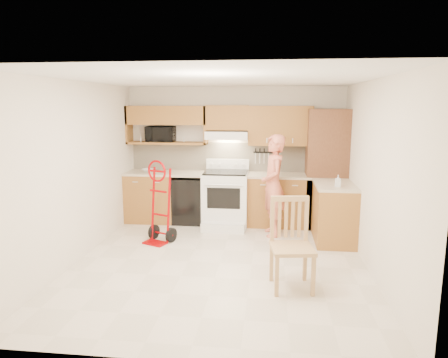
% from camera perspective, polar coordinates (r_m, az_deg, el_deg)
% --- Properties ---
extents(floor, '(4.00, 4.50, 0.02)m').
position_cam_1_polar(floor, '(5.81, -0.59, -11.73)').
color(floor, beige).
rests_on(floor, ground).
extents(ceiling, '(4.00, 4.50, 0.02)m').
position_cam_1_polar(ceiling, '(5.39, -0.64, 13.91)').
color(ceiling, white).
rests_on(ceiling, ground).
extents(wall_back, '(4.00, 0.02, 2.50)m').
position_cam_1_polar(wall_back, '(7.69, 1.53, 3.46)').
color(wall_back, silver).
rests_on(wall_back, ground).
extents(wall_front, '(4.00, 0.02, 2.50)m').
position_cam_1_polar(wall_front, '(3.29, -5.63, -6.07)').
color(wall_front, silver).
rests_on(wall_front, ground).
extents(wall_left, '(0.02, 4.50, 2.50)m').
position_cam_1_polar(wall_left, '(6.05, -19.84, 0.95)').
color(wall_left, silver).
rests_on(wall_left, ground).
extents(wall_right, '(0.02, 4.50, 2.50)m').
position_cam_1_polar(wall_right, '(5.58, 20.32, 0.16)').
color(wall_right, silver).
rests_on(wall_right, ground).
extents(backsplash, '(3.92, 0.03, 0.55)m').
position_cam_1_polar(backsplash, '(7.67, 1.51, 3.06)').
color(backsplash, beige).
rests_on(backsplash, wall_back).
extents(lower_cab_left, '(0.90, 0.60, 0.90)m').
position_cam_1_polar(lower_cab_left, '(7.82, -10.11, -2.54)').
color(lower_cab_left, brown).
rests_on(lower_cab_left, ground).
extents(dishwasher, '(0.60, 0.60, 0.85)m').
position_cam_1_polar(dishwasher, '(7.65, -4.70, -2.90)').
color(dishwasher, black).
rests_on(dishwasher, ground).
extents(lower_cab_right, '(1.14, 0.60, 0.90)m').
position_cam_1_polar(lower_cab_right, '(7.50, 7.62, -3.03)').
color(lower_cab_right, brown).
rests_on(lower_cab_right, ground).
extents(countertop_left, '(1.50, 0.63, 0.04)m').
position_cam_1_polar(countertop_left, '(7.65, -8.06, 0.82)').
color(countertop_left, '#B8AE98').
rests_on(countertop_left, lower_cab_left).
extents(countertop_right, '(1.14, 0.63, 0.04)m').
position_cam_1_polar(countertop_right, '(7.40, 7.71, 0.51)').
color(countertop_right, '#B8AE98').
rests_on(countertop_right, lower_cab_right).
extents(cab_return_right, '(0.60, 1.00, 0.90)m').
position_cam_1_polar(cab_return_right, '(6.79, 15.10, -4.71)').
color(cab_return_right, brown).
rests_on(cab_return_right, ground).
extents(countertop_return, '(0.63, 1.00, 0.04)m').
position_cam_1_polar(countertop_return, '(6.69, 15.29, -0.82)').
color(countertop_return, '#B8AE98').
rests_on(countertop_return, cab_return_right).
extents(pantry_tall, '(0.70, 0.60, 2.10)m').
position_cam_1_polar(pantry_tall, '(7.44, 14.06, 1.36)').
color(pantry_tall, brown).
rests_on(pantry_tall, ground).
extents(upper_cab_left, '(1.50, 0.33, 0.34)m').
position_cam_1_polar(upper_cab_left, '(7.68, -8.01, 8.82)').
color(upper_cab_left, brown).
rests_on(upper_cab_left, wall_back).
extents(upper_shelf_mw, '(1.50, 0.33, 0.04)m').
position_cam_1_polar(upper_shelf_mw, '(7.71, -7.91, 5.02)').
color(upper_shelf_mw, brown).
rests_on(upper_shelf_mw, wall_back).
extents(upper_cab_center, '(0.76, 0.33, 0.44)m').
position_cam_1_polar(upper_cab_center, '(7.47, 0.51, 8.57)').
color(upper_cab_center, brown).
rests_on(upper_cab_center, wall_back).
extents(upper_cab_right, '(1.14, 0.33, 0.70)m').
position_cam_1_polar(upper_cab_right, '(7.44, 7.86, 7.38)').
color(upper_cab_right, brown).
rests_on(upper_cab_right, wall_back).
extents(range_hood, '(0.76, 0.46, 0.14)m').
position_cam_1_polar(range_hood, '(7.43, 0.45, 6.16)').
color(range_hood, white).
rests_on(range_hood, wall_back).
extents(knife_strip, '(0.40, 0.05, 0.29)m').
position_cam_1_polar(knife_strip, '(7.61, 5.63, 3.26)').
color(knife_strip, black).
rests_on(knife_strip, backsplash).
extents(microwave, '(0.53, 0.36, 0.29)m').
position_cam_1_polar(microwave, '(7.72, -8.83, 6.24)').
color(microwave, black).
rests_on(microwave, upper_shelf_mw).
extents(range, '(0.80, 1.05, 1.18)m').
position_cam_1_polar(range, '(7.33, 0.19, -2.14)').
color(range, white).
rests_on(range, ground).
extents(person, '(0.51, 0.68, 1.70)m').
position_cam_1_polar(person, '(6.82, 6.92, -0.92)').
color(person, '#D86E54').
rests_on(person, ground).
extents(hand_truck, '(0.60, 0.58, 1.19)m').
position_cam_1_polar(hand_truck, '(6.54, -9.23, -3.74)').
color(hand_truck, '#9D0004').
rests_on(hand_truck, ground).
extents(dining_chair, '(0.56, 0.60, 1.09)m').
position_cam_1_polar(dining_chair, '(4.95, 9.52, -9.07)').
color(dining_chair, '#B37F53').
rests_on(dining_chair, ground).
extents(soap_bottle, '(0.09, 0.09, 0.18)m').
position_cam_1_polar(soap_bottle, '(6.45, 15.63, -0.24)').
color(soap_bottle, white).
rests_on(soap_bottle, countertop_return).
extents(bowl, '(0.29, 0.29, 0.05)m').
position_cam_1_polar(bowl, '(7.74, -10.56, 1.21)').
color(bowl, white).
rests_on(bowl, countertop_left).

